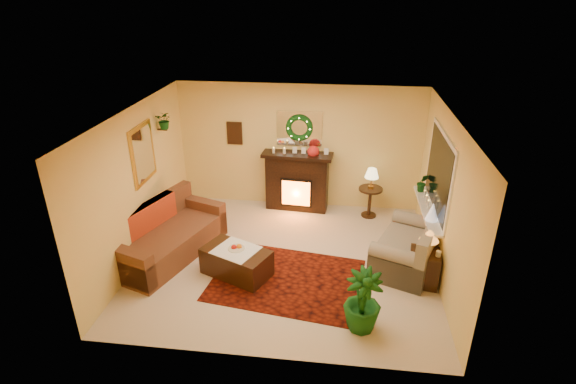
# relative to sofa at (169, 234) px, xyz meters

# --- Properties ---
(floor) EXTENTS (5.00, 5.00, 0.00)m
(floor) POSITION_rel_sofa_xyz_m (2.04, 0.07, -0.43)
(floor) COLOR beige
(floor) RESTS_ON ground
(ceiling) EXTENTS (5.00, 5.00, 0.00)m
(ceiling) POSITION_rel_sofa_xyz_m (2.04, 0.07, 2.17)
(ceiling) COLOR white
(ceiling) RESTS_ON ground
(wall_back) EXTENTS (5.00, 5.00, 0.00)m
(wall_back) POSITION_rel_sofa_xyz_m (2.04, 2.32, 0.87)
(wall_back) COLOR #EFD88C
(wall_back) RESTS_ON ground
(wall_front) EXTENTS (5.00, 5.00, 0.00)m
(wall_front) POSITION_rel_sofa_xyz_m (2.04, -2.18, 0.87)
(wall_front) COLOR #EFD88C
(wall_front) RESTS_ON ground
(wall_left) EXTENTS (4.50, 4.50, 0.00)m
(wall_left) POSITION_rel_sofa_xyz_m (-0.46, 0.07, 0.87)
(wall_left) COLOR #EFD88C
(wall_left) RESTS_ON ground
(wall_right) EXTENTS (4.50, 4.50, 0.00)m
(wall_right) POSITION_rel_sofa_xyz_m (4.54, 0.07, 0.87)
(wall_right) COLOR #EFD88C
(wall_right) RESTS_ON ground
(area_rug) EXTENTS (2.58, 2.08, 0.01)m
(area_rug) POSITION_rel_sofa_xyz_m (2.13, -0.49, -0.42)
(area_rug) COLOR #641503
(area_rug) RESTS_ON floor
(sofa) EXTENTS (1.62, 2.36, 0.93)m
(sofa) POSITION_rel_sofa_xyz_m (0.00, 0.00, 0.00)
(sofa) COLOR brown
(sofa) RESTS_ON floor
(red_throw) EXTENTS (0.72, 1.17, 0.02)m
(red_throw) POSITION_rel_sofa_xyz_m (-0.04, 0.16, 0.03)
(red_throw) COLOR red
(red_throw) RESTS_ON sofa
(fireplace) EXTENTS (1.30, 0.50, 1.17)m
(fireplace) POSITION_rel_sofa_xyz_m (2.02, 2.11, 0.12)
(fireplace) COLOR black
(fireplace) RESTS_ON floor
(poinsettia) EXTENTS (0.24, 0.24, 0.24)m
(poinsettia) POSITION_rel_sofa_xyz_m (2.35, 2.07, 0.87)
(poinsettia) COLOR red
(poinsettia) RESTS_ON fireplace
(mantel_candle_a) EXTENTS (0.06, 0.06, 0.17)m
(mantel_candle_a) POSITION_rel_sofa_xyz_m (1.54, 2.07, 0.83)
(mantel_candle_a) COLOR silver
(mantel_candle_a) RESTS_ON fireplace
(mantel_candle_b) EXTENTS (0.06, 0.06, 0.19)m
(mantel_candle_b) POSITION_rel_sofa_xyz_m (1.76, 2.06, 0.83)
(mantel_candle_b) COLOR white
(mantel_candle_b) RESTS_ON fireplace
(mantel_mirror) EXTENTS (0.92, 0.02, 0.72)m
(mantel_mirror) POSITION_rel_sofa_xyz_m (2.04, 2.30, 1.27)
(mantel_mirror) COLOR white
(mantel_mirror) RESTS_ON wall_back
(wreath) EXTENTS (0.55, 0.11, 0.55)m
(wreath) POSITION_rel_sofa_xyz_m (2.04, 2.26, 1.29)
(wreath) COLOR #194719
(wreath) RESTS_ON wall_back
(wall_art) EXTENTS (0.32, 0.03, 0.48)m
(wall_art) POSITION_rel_sofa_xyz_m (0.69, 2.30, 1.12)
(wall_art) COLOR #381E11
(wall_art) RESTS_ON wall_back
(gold_mirror) EXTENTS (0.03, 0.84, 1.00)m
(gold_mirror) POSITION_rel_sofa_xyz_m (-0.44, 0.37, 1.32)
(gold_mirror) COLOR gold
(gold_mirror) RESTS_ON wall_left
(hanging_plant) EXTENTS (0.33, 0.28, 0.36)m
(hanging_plant) POSITION_rel_sofa_xyz_m (-0.30, 1.12, 1.54)
(hanging_plant) COLOR #194719
(hanging_plant) RESTS_ON wall_left
(loveseat) EXTENTS (1.39, 1.76, 0.89)m
(loveseat) POSITION_rel_sofa_xyz_m (4.10, 0.22, -0.01)
(loveseat) COLOR #998865
(loveseat) RESTS_ON floor
(window_frame) EXTENTS (0.03, 1.86, 1.36)m
(window_frame) POSITION_rel_sofa_xyz_m (4.53, 0.62, 1.12)
(window_frame) COLOR white
(window_frame) RESTS_ON wall_right
(window_glass) EXTENTS (0.02, 1.70, 1.22)m
(window_glass) POSITION_rel_sofa_xyz_m (4.51, 0.62, 1.12)
(window_glass) COLOR black
(window_glass) RESTS_ON wall_right
(window_sill) EXTENTS (0.22, 1.86, 0.04)m
(window_sill) POSITION_rel_sofa_xyz_m (4.42, 0.62, 0.44)
(window_sill) COLOR white
(window_sill) RESTS_ON wall_right
(mini_tree) EXTENTS (0.21, 0.21, 0.31)m
(mini_tree) POSITION_rel_sofa_xyz_m (4.41, 0.20, 0.61)
(mini_tree) COLOR white
(mini_tree) RESTS_ON window_sill
(sill_plant) EXTENTS (0.25, 0.20, 0.46)m
(sill_plant) POSITION_rel_sofa_xyz_m (4.41, 1.30, 0.66)
(sill_plant) COLOR #154113
(sill_plant) RESTS_ON window_sill
(side_table_round) EXTENTS (0.53, 0.53, 0.63)m
(side_table_round) POSITION_rel_sofa_xyz_m (3.54, 1.92, -0.10)
(side_table_round) COLOR #4A2216
(side_table_round) RESTS_ON floor
(lamp_cream) EXTENTS (0.28, 0.28, 0.43)m
(lamp_cream) POSITION_rel_sofa_xyz_m (3.53, 1.92, 0.45)
(lamp_cream) COLOR #F1DF92
(lamp_cream) RESTS_ON side_table_round
(end_table_square) EXTENTS (0.52, 0.52, 0.56)m
(end_table_square) POSITION_rel_sofa_xyz_m (4.30, -0.28, -0.16)
(end_table_square) COLOR #452211
(end_table_square) RESTS_ON floor
(lamp_tiffany) EXTENTS (0.30, 0.30, 0.44)m
(lamp_tiffany) POSITION_rel_sofa_xyz_m (4.32, -0.27, 0.32)
(lamp_tiffany) COLOR #E55810
(lamp_tiffany) RESTS_ON end_table_square
(coffee_table) EXTENTS (1.24, 0.99, 0.46)m
(coffee_table) POSITION_rel_sofa_xyz_m (1.29, -0.42, -0.22)
(coffee_table) COLOR #371A0E
(coffee_table) RESTS_ON floor
(fruit_bowl) EXTENTS (0.27, 0.27, 0.06)m
(fruit_bowl) POSITION_rel_sofa_xyz_m (1.30, -0.39, 0.02)
(fruit_bowl) COLOR silver
(fruit_bowl) RESTS_ON coffee_table
(floor_palm) EXTENTS (1.74, 1.74, 2.75)m
(floor_palm) POSITION_rel_sofa_xyz_m (3.30, -1.46, 0.02)
(floor_palm) COLOR #123A0F
(floor_palm) RESTS_ON floor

